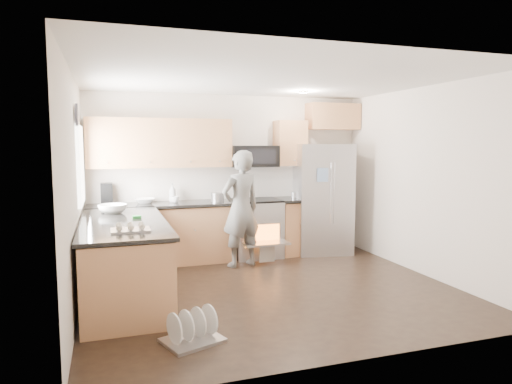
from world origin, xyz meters
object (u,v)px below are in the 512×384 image
object	(u,v)px
dish_rack	(192,333)
stove_range	(256,215)
refrigerator	(323,199)
person	(241,209)

from	to	relation	value
dish_rack	stove_range	bearing A→B (deg)	61.64
refrigerator	person	bearing A→B (deg)	-155.08
stove_range	dish_rack	world-z (taller)	stove_range
person	dish_rack	size ratio (longest dim) A/B	2.80
stove_range	dish_rack	xyz separation A→B (m)	(-1.56, -2.89, -0.59)
refrigerator	dish_rack	xyz separation A→B (m)	(-2.71, -2.81, -0.82)
refrigerator	dish_rack	distance (m)	3.99
person	dish_rack	world-z (taller)	person
stove_range	dish_rack	distance (m)	3.34
stove_range	refrigerator	world-z (taller)	refrigerator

